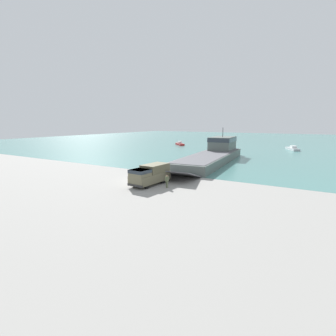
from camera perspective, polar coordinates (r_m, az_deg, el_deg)
The scene contains 7 objects.
ground_plane at distance 41.45m, azimuth -6.25°, elevation -2.69°, with size 240.00×240.00×0.00m, color gray.
water_surface at distance 131.65m, azimuth 20.28°, elevation 5.49°, with size 240.00×180.00×0.01m, color #477F7A.
landing_craft at distance 62.76m, azimuth 10.03°, elevation 3.25°, with size 10.96×38.96×7.61m.
military_truck at distance 38.28m, azimuth -3.91°, elevation -1.36°, with size 3.03×7.06×2.88m.
soldier_on_ramp at distance 36.40m, azimuth -0.25°, elevation -2.70°, with size 0.45×0.26×1.83m.
moored_boat_a at distance 103.57m, azimuth 2.58°, elevation 5.29°, with size 6.04×6.11×1.46m.
moored_boat_b at distance 94.01m, azimuth 25.50°, elevation 3.83°, with size 5.06×7.72×1.47m.
Camera 1 is at (24.56, -32.11, 9.12)m, focal length 28.00 mm.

